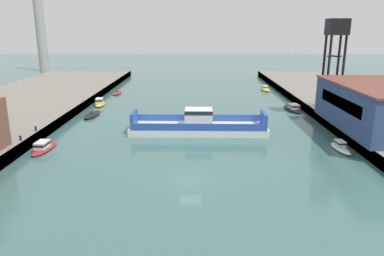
{
  "coord_description": "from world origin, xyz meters",
  "views": [
    {
      "loc": [
        0.53,
        -37.07,
        16.02
      ],
      "look_at": [
        0.0,
        13.93,
        2.0
      ],
      "focal_mm": 34.11,
      "sensor_mm": 36.0,
      "label": 1
    }
  ],
  "objects_px": {
    "moored_boat_far_right": "(100,103)",
    "moored_boat_upstream_a": "(43,147)",
    "moored_boat_near_left": "(117,93)",
    "moored_boat_mid_left": "(265,89)",
    "moored_boat_mid_right": "(92,115)",
    "chain_ferry": "(199,125)",
    "moored_boat_near_right": "(340,147)",
    "crane_tower": "(336,38)",
    "moored_boat_far_left": "(293,108)",
    "smokestack_distant_a": "(40,21)"
  },
  "relations": [
    {
      "from": "moored_boat_mid_left",
      "to": "moored_boat_far_right",
      "type": "distance_m",
      "value": 43.85
    },
    {
      "from": "moored_boat_far_right",
      "to": "crane_tower",
      "type": "bearing_deg",
      "value": -11.58
    },
    {
      "from": "moored_boat_far_right",
      "to": "smokestack_distant_a",
      "type": "bearing_deg",
      "value": 120.44
    },
    {
      "from": "moored_boat_far_right",
      "to": "moored_boat_mid_right",
      "type": "bearing_deg",
      "value": -83.75
    },
    {
      "from": "moored_boat_far_left",
      "to": "moored_boat_mid_left",
      "type": "bearing_deg",
      "value": 92.59
    },
    {
      "from": "moored_boat_mid_left",
      "to": "moored_boat_mid_right",
      "type": "xyz_separation_m",
      "value": [
        -38.01,
        -29.83,
        -0.17
      ]
    },
    {
      "from": "moored_boat_far_right",
      "to": "crane_tower",
      "type": "relative_size",
      "value": 0.39
    },
    {
      "from": "moored_boat_mid_right",
      "to": "moored_boat_far_right",
      "type": "bearing_deg",
      "value": 96.25
    },
    {
      "from": "smokestack_distant_a",
      "to": "moored_boat_mid_right",
      "type": "bearing_deg",
      "value": -62.39
    },
    {
      "from": "moored_boat_mid_left",
      "to": "chain_ferry",
      "type": "bearing_deg",
      "value": -113.87
    },
    {
      "from": "crane_tower",
      "to": "moored_boat_mid_left",
      "type": "bearing_deg",
      "value": 102.69
    },
    {
      "from": "chain_ferry",
      "to": "smokestack_distant_a",
      "type": "height_order",
      "value": "smokestack_distant_a"
    },
    {
      "from": "moored_boat_mid_right",
      "to": "moored_boat_upstream_a",
      "type": "xyz_separation_m",
      "value": [
        -1.13,
        -19.82,
        0.21
      ]
    },
    {
      "from": "moored_boat_upstream_a",
      "to": "smokestack_distant_a",
      "type": "xyz_separation_m",
      "value": [
        -37.52,
        93.7,
        18.01
      ]
    },
    {
      "from": "moored_boat_mid_left",
      "to": "smokestack_distant_a",
      "type": "distance_m",
      "value": 90.23
    },
    {
      "from": "moored_boat_mid_left",
      "to": "moored_boat_far_left",
      "type": "relative_size",
      "value": 0.74
    },
    {
      "from": "crane_tower",
      "to": "chain_ferry",
      "type": "bearing_deg",
      "value": -154.86
    },
    {
      "from": "moored_boat_near_left",
      "to": "moored_boat_upstream_a",
      "type": "distance_m",
      "value": 43.59
    },
    {
      "from": "moored_boat_near_left",
      "to": "smokestack_distant_a",
      "type": "distance_m",
      "value": 65.75
    },
    {
      "from": "moored_boat_near_right",
      "to": "crane_tower",
      "type": "xyz_separation_m",
      "value": [
        5.47,
        20.21,
        13.76
      ]
    },
    {
      "from": "moored_boat_near_left",
      "to": "crane_tower",
      "type": "xyz_separation_m",
      "value": [
        44.79,
        -23.12,
        13.99
      ]
    },
    {
      "from": "moored_boat_far_right",
      "to": "moored_boat_upstream_a",
      "type": "height_order",
      "value": "moored_boat_far_right"
    },
    {
      "from": "chain_ferry",
      "to": "crane_tower",
      "type": "distance_m",
      "value": 30.17
    },
    {
      "from": "chain_ferry",
      "to": "moored_boat_mid_left",
      "type": "xyz_separation_m",
      "value": [
        18.02,
        40.74,
        -0.68
      ]
    },
    {
      "from": "moored_boat_near_right",
      "to": "moored_boat_upstream_a",
      "type": "height_order",
      "value": "moored_boat_near_right"
    },
    {
      "from": "smokestack_distant_a",
      "to": "chain_ferry",
      "type": "bearing_deg",
      "value": -55.34
    },
    {
      "from": "moored_boat_mid_right",
      "to": "moored_boat_far_right",
      "type": "distance_m",
      "value": 10.06
    },
    {
      "from": "chain_ferry",
      "to": "moored_boat_near_right",
      "type": "height_order",
      "value": "chain_ferry"
    },
    {
      "from": "smokestack_distant_a",
      "to": "crane_tower",
      "type": "bearing_deg",
      "value": -41.35
    },
    {
      "from": "moored_boat_near_left",
      "to": "moored_boat_far_left",
      "type": "bearing_deg",
      "value": -24.98
    },
    {
      "from": "moored_boat_near_left",
      "to": "crane_tower",
      "type": "relative_size",
      "value": 0.33
    },
    {
      "from": "moored_boat_near_right",
      "to": "moored_boat_mid_right",
      "type": "relative_size",
      "value": 0.74
    },
    {
      "from": "moored_boat_near_left",
      "to": "moored_boat_far_left",
      "type": "distance_m",
      "value": 43.38
    },
    {
      "from": "chain_ferry",
      "to": "moored_boat_mid_right",
      "type": "bearing_deg",
      "value": 151.37
    },
    {
      "from": "chain_ferry",
      "to": "moored_boat_near_left",
      "type": "xyz_separation_m",
      "value": [
        -20.19,
        34.67,
        -0.88
      ]
    },
    {
      "from": "moored_boat_near_left",
      "to": "moored_boat_far_right",
      "type": "relative_size",
      "value": 0.84
    },
    {
      "from": "moored_boat_near_left",
      "to": "chain_ferry",
      "type": "bearing_deg",
      "value": -59.79
    },
    {
      "from": "moored_boat_upstream_a",
      "to": "moored_boat_mid_left",
      "type": "bearing_deg",
      "value": 51.75
    },
    {
      "from": "crane_tower",
      "to": "moored_boat_near_right",
      "type": "bearing_deg",
      "value": -105.13
    },
    {
      "from": "moored_boat_mid_left",
      "to": "moored_boat_mid_right",
      "type": "relative_size",
      "value": 0.83
    },
    {
      "from": "moored_boat_mid_left",
      "to": "moored_boat_far_left",
      "type": "height_order",
      "value": "moored_boat_far_left"
    },
    {
      "from": "moored_boat_far_left",
      "to": "smokestack_distant_a",
      "type": "distance_m",
      "value": 105.15
    },
    {
      "from": "moored_boat_near_left",
      "to": "moored_boat_mid_left",
      "type": "height_order",
      "value": "moored_boat_mid_left"
    },
    {
      "from": "moored_boat_near_right",
      "to": "crane_tower",
      "type": "bearing_deg",
      "value": 74.87
    },
    {
      "from": "chain_ferry",
      "to": "moored_boat_upstream_a",
      "type": "height_order",
      "value": "chain_ferry"
    },
    {
      "from": "moored_boat_mid_left",
      "to": "moored_boat_mid_right",
      "type": "distance_m",
      "value": 48.32
    },
    {
      "from": "moored_boat_far_left",
      "to": "crane_tower",
      "type": "bearing_deg",
      "value": -41.29
    },
    {
      "from": "crane_tower",
      "to": "moored_boat_near_left",
      "type": "bearing_deg",
      "value": 152.69
    },
    {
      "from": "moored_boat_upstream_a",
      "to": "smokestack_distant_a",
      "type": "distance_m",
      "value": 102.53
    },
    {
      "from": "moored_boat_mid_left",
      "to": "smokestack_distant_a",
      "type": "xyz_separation_m",
      "value": [
        -76.65,
        44.06,
        18.05
      ]
    }
  ]
}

